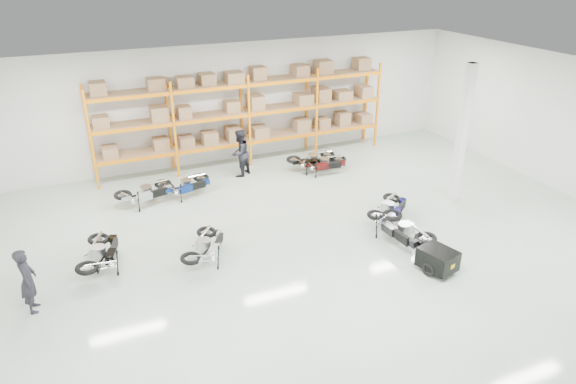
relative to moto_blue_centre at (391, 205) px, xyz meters
name	(u,v)px	position (x,y,z in m)	size (l,w,h in m)	color
room	(323,164)	(-2.40, -0.07, 1.75)	(18.00, 18.00, 18.00)	#A9BCAD
pallet_rack	(245,105)	(-2.40, 6.38, 1.76)	(11.28, 0.98, 3.62)	orange
structural_column	(462,135)	(2.80, 0.43, 1.75)	(0.25, 0.25, 4.50)	white
moto_blue_centre	(391,205)	(0.00, 0.00, 0.00)	(0.73, 1.63, 1.00)	#0A0748
moto_silver_left	(206,242)	(-5.74, 0.08, 0.00)	(0.73, 1.63, 1.00)	#ACAEB3
moto_black_far_left	(101,249)	(-8.34, 0.79, 0.02)	(0.76, 1.71, 1.04)	black
moto_touring_right	(402,225)	(-0.48, -1.27, 0.05)	(0.80, 1.81, 1.10)	black
trailer	(438,259)	(-0.48, -2.87, -0.13)	(0.91, 1.55, 0.63)	black
moto_back_a	(186,182)	(-5.29, 4.25, -0.01)	(0.70, 1.59, 0.97)	navy
moto_back_b	(146,189)	(-6.65, 4.16, 0.02)	(0.75, 1.68, 1.03)	#A0A5A9
moto_back_c	(313,157)	(-0.38, 4.59, 0.02)	(0.75, 1.69, 1.04)	black
moto_back_d	(324,160)	(-0.15, 4.16, -0.01)	(0.71, 1.60, 0.98)	#3D0C0D
person_left	(28,281)	(-9.98, -0.44, 0.30)	(0.58, 0.38, 1.59)	black
person_back	(240,153)	(-3.09, 5.15, 0.38)	(0.85, 0.66, 1.75)	black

